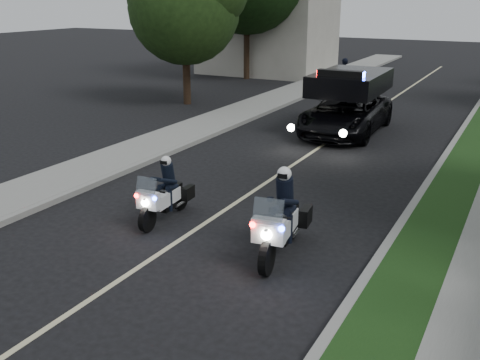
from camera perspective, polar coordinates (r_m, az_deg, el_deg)
The scene contains 14 objects.
ground at distance 11.85m, azimuth -7.47°, elevation -6.98°, with size 120.00×120.00×0.00m, color black.
curb_right at distance 19.42m, azimuth 20.47°, elevation 2.45°, with size 0.20×60.00×0.15m, color gray.
grass_verge at distance 19.36m, azimuth 22.51°, elevation 2.16°, with size 1.20×60.00×0.16m, color #193814.
curb_left at distance 21.93m, azimuth -1.18°, elevation 5.38°, with size 0.20×60.00×0.15m, color gray.
sidewalk_left at distance 22.48m, azimuth -3.65°, elevation 5.68°, with size 2.00×60.00×0.16m, color gray.
building_far at distance 38.32m, azimuth 2.89°, elevation 16.19°, with size 8.00×6.00×7.00m, color #A8A396.
lane_marking at distance 20.32m, azimuth 8.99°, elevation 3.88°, with size 0.12×50.00×0.01m, color #BFB78C.
police_moto_left at distance 13.32m, azimuth -7.64°, elevation -4.02°, with size 0.63×1.81×1.54m, color silver, non-canonical shape.
police_moto_right at distance 11.54m, azimuth 4.15°, elevation -7.59°, with size 0.76×2.17×1.84m, color silver, non-canonical shape.
police_suv at distance 21.84m, azimuth 10.73°, elevation 4.79°, with size 2.56×5.54×2.69m, color black.
bicycle at distance 29.38m, azimuth 10.52°, elevation 8.31°, with size 0.56×1.59×0.83m, color black.
cyclist at distance 29.38m, azimuth 10.52°, elevation 8.31°, with size 0.66×0.44×1.83m, color black.
tree_left_near at distance 27.39m, azimuth -5.43°, elevation 7.80°, with size 5.21×5.21×8.68m, color #1F3B13, non-canonical shape.
tree_left_far at distance 35.61m, azimuth 0.67°, elevation 10.37°, with size 7.48×7.48×12.46m, color black, non-canonical shape.
Camera 1 is at (6.33, -8.64, 5.08)m, focal length 41.49 mm.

